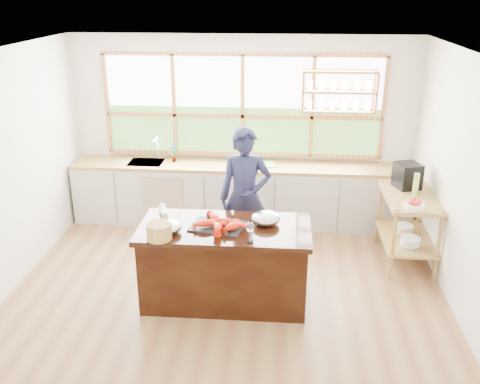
# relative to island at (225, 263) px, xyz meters

# --- Properties ---
(ground_plane) EXTENTS (5.00, 5.00, 0.00)m
(ground_plane) POSITION_rel_island_xyz_m (0.00, 0.20, -0.45)
(ground_plane) COLOR olive
(room_shell) EXTENTS (5.02, 4.52, 2.71)m
(room_shell) POSITION_rel_island_xyz_m (0.02, 0.71, 1.30)
(room_shell) COLOR silver
(room_shell) RESTS_ON ground_plane
(back_counter) EXTENTS (4.90, 0.63, 0.90)m
(back_counter) POSITION_rel_island_xyz_m (-0.02, 2.14, 0.00)
(back_counter) COLOR #BBB7B0
(back_counter) RESTS_ON ground_plane
(right_shelf_unit) EXTENTS (0.62, 1.10, 0.90)m
(right_shelf_unit) POSITION_rel_island_xyz_m (2.19, 1.09, 0.15)
(right_shelf_unit) COLOR #A07B3D
(right_shelf_unit) RESTS_ON ground_plane
(island) EXTENTS (1.85, 0.90, 0.90)m
(island) POSITION_rel_island_xyz_m (0.00, 0.00, 0.00)
(island) COLOR black
(island) RESTS_ON ground_plane
(cook) EXTENTS (0.66, 0.44, 1.76)m
(cook) POSITION_rel_island_xyz_m (0.15, 0.92, 0.43)
(cook) COLOR #1A1C39
(cook) RESTS_ON ground_plane
(potted_plant) EXTENTS (0.14, 0.11, 0.25)m
(potted_plant) POSITION_rel_island_xyz_m (-1.00, 2.20, 0.57)
(potted_plant) COLOR slate
(potted_plant) RESTS_ON back_counter
(cutting_board) EXTENTS (0.46, 0.38, 0.01)m
(cutting_board) POSITION_rel_island_xyz_m (0.29, 2.14, 0.45)
(cutting_board) COLOR #6CC74F
(cutting_board) RESTS_ON back_counter
(espresso_machine) EXTENTS (0.36, 0.38, 0.32)m
(espresso_machine) POSITION_rel_island_xyz_m (2.19, 1.39, 0.61)
(espresso_machine) COLOR black
(espresso_machine) RESTS_ON right_shelf_unit
(wine_bottle) EXTENTS (0.08, 0.08, 0.28)m
(wine_bottle) POSITION_rel_island_xyz_m (2.24, 1.12, 0.59)
(wine_bottle) COLOR #A2B658
(wine_bottle) RESTS_ON right_shelf_unit
(fruit_bowl) EXTENTS (0.24, 0.24, 0.11)m
(fruit_bowl) POSITION_rel_island_xyz_m (2.14, 0.71, 0.49)
(fruit_bowl) COLOR white
(fruit_bowl) RESTS_ON right_shelf_unit
(slate_board) EXTENTS (0.62, 0.50, 0.02)m
(slate_board) POSITION_rel_island_xyz_m (-0.08, -0.01, 0.45)
(slate_board) COLOR black
(slate_board) RESTS_ON island
(lobster_pile) EXTENTS (0.52, 0.48, 0.08)m
(lobster_pile) POSITION_rel_island_xyz_m (-0.05, -0.04, 0.50)
(lobster_pile) COLOR red
(lobster_pile) RESTS_ON slate_board
(mixing_bowl_left) EXTENTS (0.27, 0.27, 0.13)m
(mixing_bowl_left) POSITION_rel_island_xyz_m (-0.57, -0.18, 0.50)
(mixing_bowl_left) COLOR #B1B4B8
(mixing_bowl_left) RESTS_ON island
(mixing_bowl_right) EXTENTS (0.31, 0.31, 0.15)m
(mixing_bowl_right) POSITION_rel_island_xyz_m (0.44, 0.12, 0.51)
(mixing_bowl_right) COLOR #B1B4B8
(mixing_bowl_right) RESTS_ON island
(wine_glass) EXTENTS (0.08, 0.08, 0.22)m
(wine_glass) POSITION_rel_island_xyz_m (0.30, -0.35, 0.61)
(wine_glass) COLOR silver
(wine_glass) RESTS_ON island
(wicker_basket) EXTENTS (0.26, 0.26, 0.17)m
(wicker_basket) POSITION_rel_island_xyz_m (-0.63, -0.35, 0.53)
(wicker_basket) COLOR tan
(wicker_basket) RESTS_ON island
(parchment_roll) EXTENTS (0.17, 0.31, 0.08)m
(parchment_roll) POSITION_rel_island_xyz_m (-0.72, 0.27, 0.49)
(parchment_roll) COLOR silver
(parchment_roll) RESTS_ON island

